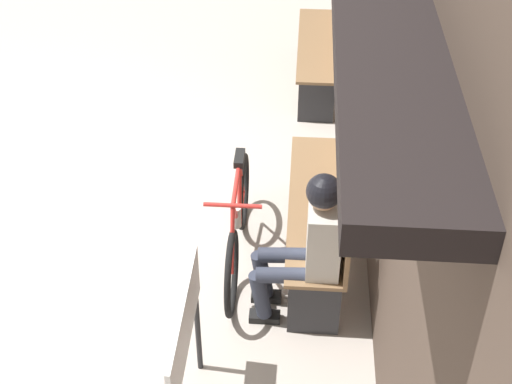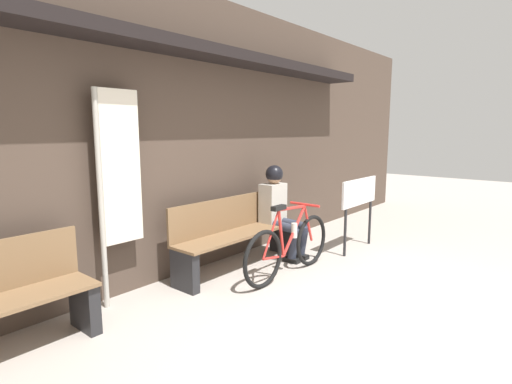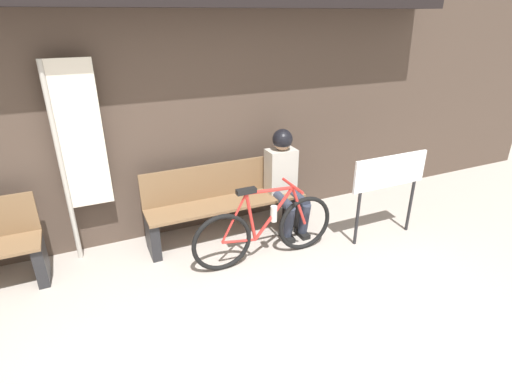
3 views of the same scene
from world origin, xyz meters
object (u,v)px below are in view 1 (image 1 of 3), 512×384
(bicycle, at_px, (238,226))
(banner_pole, at_px, (352,29))
(park_bench_far, at_px, (323,47))
(person_seated, at_px, (309,238))
(signboard, at_px, (185,335))
(park_bench_near, at_px, (323,207))

(bicycle, distance_m, banner_pole, 2.03)
(bicycle, height_order, park_bench_far, park_bench_far)
(bicycle, distance_m, person_seated, 0.80)
(park_bench_far, bearing_deg, signboard, -10.24)
(bicycle, height_order, banner_pole, banner_pole)
(park_bench_far, distance_m, signboard, 4.48)
(bicycle, bearing_deg, signboard, -6.23)
(park_bench_far, height_order, banner_pole, banner_pole)
(person_seated, relative_size, banner_pole, 0.59)
(bicycle, bearing_deg, banner_pole, 152.75)
(bicycle, distance_m, park_bench_far, 3.03)
(person_seated, xyz_separation_m, park_bench_far, (-3.46, 0.11, -0.29))
(signboard, bearing_deg, person_seated, 143.79)
(person_seated, bearing_deg, park_bench_near, 171.00)
(park_bench_near, distance_m, banner_pole, 1.66)
(bicycle, relative_size, person_seated, 1.31)
(park_bench_near, relative_size, person_seated, 1.50)
(bicycle, height_order, person_seated, person_seated)
(person_seated, height_order, park_bench_far, person_seated)
(person_seated, distance_m, signboard, 1.16)
(park_bench_far, xyz_separation_m, banner_pole, (1.33, 0.20, 0.81))
(park_bench_far, bearing_deg, park_bench_near, 0.01)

